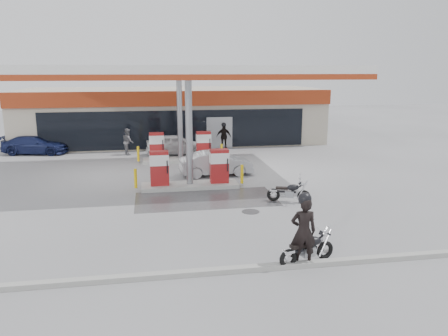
# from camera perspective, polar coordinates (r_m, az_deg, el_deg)

# --- Properties ---
(ground) EXTENTS (90.00, 90.00, 0.00)m
(ground) POSITION_cam_1_polar(r_m,az_deg,el_deg) (18.73, -3.89, -4.13)
(ground) COLOR gray
(ground) RESTS_ON ground
(wet_patch) EXTENTS (6.00, 3.00, 0.00)m
(wet_patch) POSITION_cam_1_polar(r_m,az_deg,el_deg) (18.78, -2.37, -4.06)
(wet_patch) COLOR #4C4C4F
(wet_patch) RESTS_ON ground
(drain_cover) EXTENTS (0.70, 0.70, 0.01)m
(drain_cover) POSITION_cam_1_polar(r_m,az_deg,el_deg) (17.16, 3.50, -5.71)
(drain_cover) COLOR #38383A
(drain_cover) RESTS_ON ground
(kerb) EXTENTS (28.00, 0.25, 0.15)m
(kerb) POSITION_cam_1_polar(r_m,az_deg,el_deg) (12.22, -0.42, -13.28)
(kerb) COLOR gray
(kerb) RESTS_ON ground
(store_building) EXTENTS (22.00, 8.22, 4.00)m
(store_building) POSITION_cam_1_polar(r_m,az_deg,el_deg) (33.99, -6.72, 6.92)
(store_building) COLOR #B3A596
(store_building) RESTS_ON ground
(canopy) EXTENTS (16.00, 10.02, 5.51)m
(canopy) POSITION_cam_1_polar(r_m,az_deg,el_deg) (22.90, -5.41, 12.31)
(canopy) COLOR silver
(canopy) RESTS_ON ground
(pump_island_near) EXTENTS (5.14, 1.30, 1.78)m
(pump_island_near) POSITION_cam_1_polar(r_m,az_deg,el_deg) (20.47, -4.49, -0.61)
(pump_island_near) COLOR #9E9E99
(pump_island_near) RESTS_ON ground
(pump_island_far) EXTENTS (5.14, 1.30, 1.78)m
(pump_island_far) POSITION_cam_1_polar(r_m,az_deg,el_deg) (26.32, -5.71, 2.38)
(pump_island_far) COLOR #9E9E99
(pump_island_far) RESTS_ON ground
(main_motorcycle) EXTENTS (1.81, 0.81, 0.95)m
(main_motorcycle) POSITION_cam_1_polar(r_m,az_deg,el_deg) (12.89, 10.92, -10.40)
(main_motorcycle) COLOR black
(main_motorcycle) RESTS_ON ground
(biker_main) EXTENTS (0.77, 0.55, 2.00)m
(biker_main) POSITION_cam_1_polar(r_m,az_deg,el_deg) (12.56, 10.34, -8.16)
(biker_main) COLOR black
(biker_main) RESTS_ON ground
(parked_motorcycle) EXTENTS (1.74, 0.94, 0.93)m
(parked_motorcycle) POSITION_cam_1_polar(r_m,az_deg,el_deg) (18.45, 8.53, -3.18)
(parked_motorcycle) COLOR black
(parked_motorcycle) RESTS_ON ground
(sedan_white) EXTENTS (3.94, 1.69, 1.33)m
(sedan_white) POSITION_cam_1_polar(r_m,az_deg,el_deg) (28.49, -6.25, 3.07)
(sedan_white) COLOR silver
(sedan_white) RESTS_ON ground
(attendant) EXTENTS (0.82, 0.96, 1.70)m
(attendant) POSITION_cam_1_polar(r_m,az_deg,el_deg) (29.04, -12.43, 3.40)
(attendant) COLOR #5C5B60
(attendant) RESTS_ON ground
(hatchback_silver) EXTENTS (3.89, 1.60, 1.25)m
(hatchback_silver) POSITION_cam_1_polar(r_m,az_deg,el_deg) (22.80, -1.05, 0.60)
(hatchback_silver) COLOR #AEB1B6
(hatchback_silver) RESTS_ON ground
(parked_car_left) EXTENTS (4.43, 2.42, 1.22)m
(parked_car_left) POSITION_cam_1_polar(r_m,az_deg,el_deg) (31.13, -23.44, 2.81)
(parked_car_left) COLOR #141C45
(parked_car_left) RESTS_ON ground
(parked_car_right) EXTENTS (4.81, 2.78, 1.26)m
(parked_car_right) POSITION_cam_1_polar(r_m,az_deg,el_deg) (33.02, 3.25, 4.41)
(parked_car_right) COLOR black
(parked_car_right) RESTS_ON ground
(biker_walking) EXTENTS (1.03, 0.48, 1.72)m
(biker_walking) POSITION_cam_1_polar(r_m,az_deg,el_deg) (30.41, -0.03, 4.14)
(biker_walking) COLOR black
(biker_walking) RESTS_ON ground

